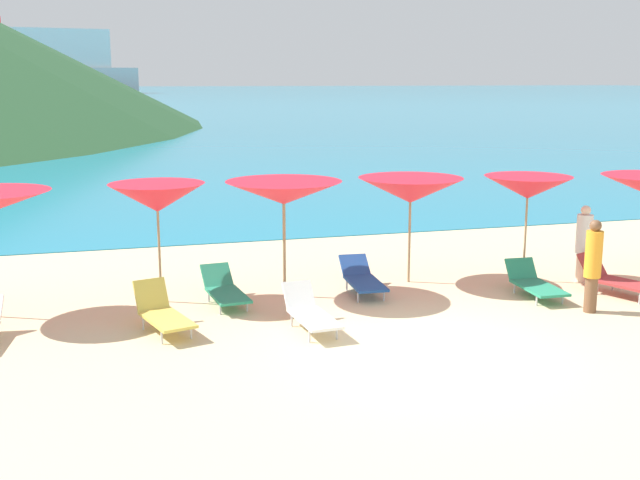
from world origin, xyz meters
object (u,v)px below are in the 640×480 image
(cruise_ship, at_px, (28,65))
(beachgoer_2, at_px, (584,242))
(umbrella_3, at_px, (284,193))
(umbrella_2, at_px, (157,198))
(lounge_chair_5, at_px, (225,289))
(lounge_chair_8, at_px, (362,278))
(umbrella_4, at_px, (411,190))
(lounge_chair_0, at_px, (162,312))
(lounge_chair_3, at_px, (534,283))
(umbrella_5, at_px, (528,188))
(lounge_chair_2, at_px, (617,279))
(beachgoer_1, at_px, (593,263))
(lounge_chair_10, at_px, (310,312))

(cruise_ship, bearing_deg, beachgoer_2, -91.32)
(beachgoer_2, bearing_deg, umbrella_3, -10.29)
(umbrella_2, xyz_separation_m, lounge_chair_5, (1.15, -0.50, -1.73))
(lounge_chair_8, bearing_deg, umbrella_2, 177.08)
(umbrella_3, height_order, beachgoer_2, umbrella_3)
(umbrella_4, relative_size, beachgoer_2, 1.39)
(umbrella_3, height_order, lounge_chair_0, umbrella_3)
(lounge_chair_0, xyz_separation_m, lounge_chair_3, (7.22, 0.21, -0.07))
(umbrella_5, distance_m, beachgoer_2, 1.66)
(umbrella_4, height_order, lounge_chair_0, umbrella_4)
(umbrella_3, distance_m, lounge_chair_3, 5.23)
(umbrella_4, relative_size, lounge_chair_2, 1.29)
(umbrella_3, xyz_separation_m, umbrella_5, (5.14, -0.24, -0.06))
(umbrella_5, relative_size, beachgoer_1, 1.30)
(lounge_chair_3, bearing_deg, beachgoer_2, 27.86)
(lounge_chair_0, height_order, cruise_ship, cruise_ship)
(umbrella_2, bearing_deg, lounge_chair_10, -47.02)
(umbrella_2, height_order, lounge_chair_0, umbrella_2)
(umbrella_4, distance_m, lounge_chair_8, 2.12)
(umbrella_3, distance_m, umbrella_4, 2.79)
(lounge_chair_3, relative_size, cruise_ship, 0.03)
(umbrella_3, height_order, umbrella_5, umbrella_3)
(umbrella_2, xyz_separation_m, lounge_chair_2, (8.71, -2.01, -1.69))
(umbrella_4, height_order, umbrella_5, umbrella_5)
(lounge_chair_5, distance_m, beachgoer_2, 7.54)
(umbrella_2, relative_size, lounge_chair_10, 1.38)
(umbrella_3, distance_m, lounge_chair_10, 2.81)
(umbrella_3, bearing_deg, lounge_chair_5, -168.92)
(lounge_chair_2, height_order, beachgoer_2, beachgoer_2)
(lounge_chair_2, relative_size, lounge_chair_10, 1.06)
(umbrella_2, height_order, umbrella_4, umbrella_2)
(lounge_chair_2, xyz_separation_m, lounge_chair_3, (-1.62, 0.37, -0.06))
(lounge_chair_0, height_order, beachgoer_2, beachgoer_2)
(umbrella_2, xyz_separation_m, umbrella_5, (7.52, -0.50, -0.02))
(umbrella_3, xyz_separation_m, lounge_chair_0, (-2.51, -1.60, -1.72))
(umbrella_4, bearing_deg, lounge_chair_5, -171.84)
(lounge_chair_3, bearing_deg, lounge_chair_0, -175.18)
(umbrella_2, xyz_separation_m, umbrella_3, (2.38, -0.26, 0.03))
(umbrella_2, xyz_separation_m, beachgoer_1, (7.51, -2.88, -1.10))
(umbrella_4, height_order, lounge_chair_8, umbrella_4)
(lounge_chair_5, bearing_deg, umbrella_2, 151.02)
(umbrella_2, distance_m, lounge_chair_10, 3.77)
(lounge_chair_2, bearing_deg, lounge_chair_10, 161.95)
(umbrella_3, relative_size, umbrella_4, 1.08)
(umbrella_3, relative_size, beachgoer_2, 1.49)
(lounge_chair_10, relative_size, beachgoer_2, 1.01)
(lounge_chair_0, relative_size, beachgoer_1, 0.94)
(umbrella_3, height_order, beachgoer_1, umbrella_3)
(umbrella_4, xyz_separation_m, lounge_chair_8, (-1.22, -0.55, -1.64))
(umbrella_5, distance_m, lounge_chair_8, 3.98)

